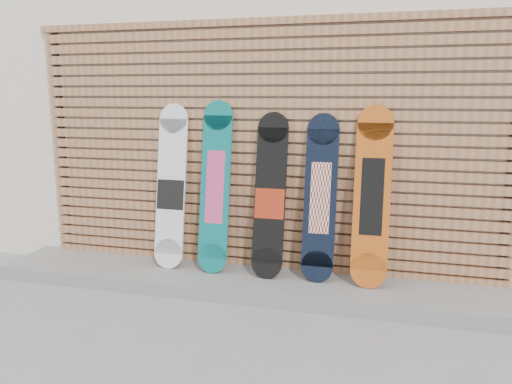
# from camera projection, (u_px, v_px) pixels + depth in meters

# --- Properties ---
(ground) EXTENTS (80.00, 80.00, 0.00)m
(ground) POSITION_uv_depth(u_px,v_px,m) (248.00, 326.00, 3.65)
(ground) COLOR gray
(ground) RESTS_ON ground
(building) EXTENTS (12.00, 5.00, 3.60)m
(building) POSITION_uv_depth(u_px,v_px,m) (357.00, 84.00, 6.50)
(building) COLOR silver
(building) RESTS_ON ground
(concrete_step) EXTENTS (4.60, 0.70, 0.12)m
(concrete_step) POSITION_uv_depth(u_px,v_px,m) (253.00, 283.00, 4.32)
(concrete_step) COLOR gray
(concrete_step) RESTS_ON ground
(slat_wall) EXTENTS (4.26, 0.08, 2.29)m
(slat_wall) POSITION_uv_depth(u_px,v_px,m) (261.00, 147.00, 4.37)
(slat_wall) COLOR #A26943
(slat_wall) RESTS_ON ground
(snowboard_0) EXTENTS (0.27, 0.28, 1.47)m
(snowboard_0) POSITION_uv_depth(u_px,v_px,m) (171.00, 188.00, 4.48)
(snowboard_0) COLOR white
(snowboard_0) RESTS_ON concrete_step
(snowboard_1) EXTENTS (0.26, 0.29, 1.50)m
(snowboard_1) POSITION_uv_depth(u_px,v_px,m) (215.00, 187.00, 4.37)
(snowboard_1) COLOR #0B6B6C
(snowboard_1) RESTS_ON concrete_step
(snowboard_2) EXTENTS (0.27, 0.30, 1.40)m
(snowboard_2) POSITION_uv_depth(u_px,v_px,m) (270.00, 197.00, 4.25)
(snowboard_2) COLOR black
(snowboard_2) RESTS_ON concrete_step
(snowboard_3) EXTENTS (0.27, 0.28, 1.40)m
(snowboard_3) POSITION_uv_depth(u_px,v_px,m) (320.00, 198.00, 4.15)
(snowboard_3) COLOR black
(snowboard_3) RESTS_ON concrete_step
(snowboard_4) EXTENTS (0.29, 0.31, 1.47)m
(snowboard_4) POSITION_uv_depth(u_px,v_px,m) (372.00, 197.00, 4.03)
(snowboard_4) COLOR #C55715
(snowboard_4) RESTS_ON concrete_step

